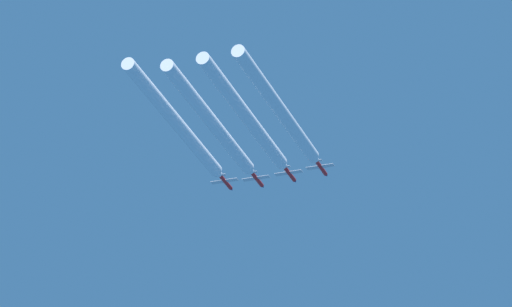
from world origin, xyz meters
The scene contains 8 objects.
jet_far_left centered at (-13.18, 0.18, 218.30)m, with size 7.35×10.70×2.57m.
jet_inner_left centered at (-4.43, 0.09, 217.72)m, with size 7.35×10.70×2.57m.
jet_center centered at (4.54, -0.02, 217.84)m, with size 7.35×10.70×2.57m.
jet_inner_right centered at (13.05, 0.19, 218.37)m, with size 7.35×10.70×2.57m.
smoke_trail_far_left centered at (-13.18, -36.10, 218.28)m, with size 3.33×62.73×3.33m.
smoke_trail_inner_left centered at (-4.43, -34.84, 217.70)m, with size 3.33×60.02×3.33m.
smoke_trail_center centered at (4.54, -35.04, 217.81)m, with size 3.33×60.22×3.33m.
smoke_trail_inner_right centered at (13.05, -34.78, 218.34)m, with size 3.33×60.11×3.33m.
Camera 1 is at (141.13, -427.45, 1.95)m, focal length 134.81 mm.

